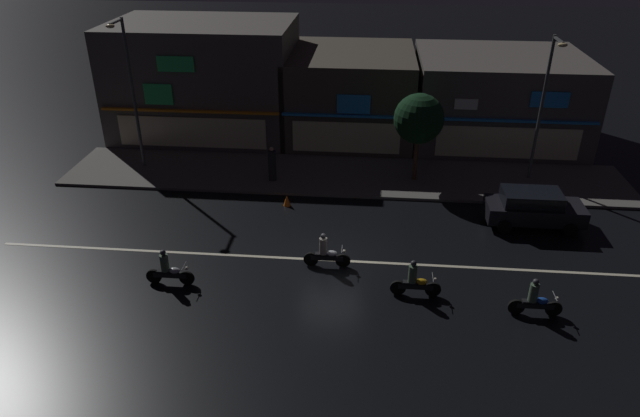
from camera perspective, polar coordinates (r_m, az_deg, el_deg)
name	(u,v)px	position (r m, az deg, el deg)	size (l,w,h in m)	color
ground_plane	(332,260)	(23.72, 1.17, -5.19)	(140.00, 140.00, 0.00)	black
lane_divider_stripe	(332,260)	(23.71, 1.17, -5.18)	(28.40, 0.16, 0.01)	beige
sidewalk_far	(343,175)	(30.95, 2.32, 3.30)	(29.89, 5.04, 0.14)	#5B5954
storefront_left_block	(206,79)	(37.07, -11.33, 12.53)	(10.89, 7.54, 6.88)	#56514C
storefront_center_block	(497,98)	(37.08, 17.23, 10.47)	(9.78, 8.48, 5.19)	#56514C
storefront_right_block	(350,94)	(36.32, 3.01, 11.34)	(7.64, 8.49, 5.21)	#4C443A
streetlamp_west	(130,85)	(31.79, -18.38, 11.64)	(0.44, 1.64, 7.96)	#47494C
streetlamp_mid	(544,99)	(30.86, 21.44, 10.11)	(0.44, 1.64, 7.42)	#47494C
pedestrian_on_sidewalk	(272,165)	(30.03, -4.79, 4.34)	(0.42, 0.42, 1.85)	#232328
street_tree	(419,119)	(29.53, 9.82, 8.78)	(2.55, 2.55, 4.61)	#473323
parked_car_near_kerb	(533,208)	(27.62, 20.49, 0.08)	(4.30, 1.98, 1.67)	black
motorcycle_lead	(168,270)	(22.76, -14.91, -5.93)	(1.90, 0.60, 1.52)	black
motorcycle_following	(326,253)	(23.02, 0.57, -4.43)	(1.90, 0.60, 1.52)	black
motorcycle_opposite_lane	(415,281)	(21.68, 9.41, -7.15)	(1.90, 0.60, 1.52)	black
motorcycle_trailing_far	(535,300)	(21.83, 20.62, -8.53)	(1.90, 0.60, 1.52)	black
traffic_cone	(287,200)	(27.86, -3.32, 0.81)	(0.36, 0.36, 0.55)	orange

